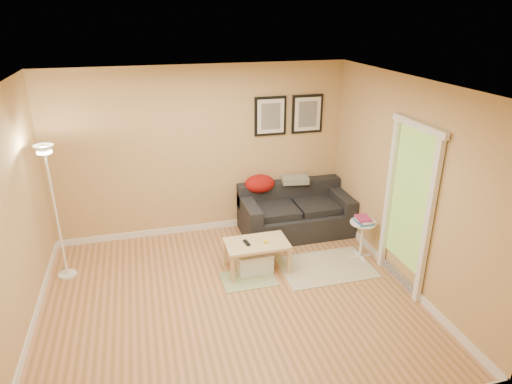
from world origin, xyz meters
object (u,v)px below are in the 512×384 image
storage_bin (254,261)px  side_table (362,240)px  floor_lamp (57,217)px  book_stack (364,220)px  sofa (296,210)px  coffee_table (257,256)px

storage_bin → side_table: (1.57, -0.05, 0.13)m
storage_bin → floor_lamp: bearing=167.6°
storage_bin → side_table: bearing=-1.9°
storage_bin → book_stack: book_stack is taller
book_stack → sofa: bearing=111.3°
coffee_table → floor_lamp: 2.63m
side_table → floor_lamp: floor_lamp is taller
coffee_table → book_stack: 1.57m
sofa → storage_bin: size_ratio=3.54×
side_table → floor_lamp: (-4.02, 0.59, 0.58)m
floor_lamp → sofa: bearing=6.8°
book_stack → floor_lamp: bearing=160.6°
sofa → floor_lamp: floor_lamp is taller
coffee_table → storage_bin: 0.08m
sofa → coffee_table: (-0.88, -0.92, -0.16)m
coffee_table → floor_lamp: size_ratio=0.46×
storage_bin → floor_lamp: size_ratio=0.26×
coffee_table → sofa: bearing=59.3°
side_table → coffee_table: bearing=177.4°
coffee_table → floor_lamp: (-2.50, 0.52, 0.65)m
sofa → storage_bin: (-0.93, -0.94, -0.23)m
coffee_table → side_table: size_ratio=1.49×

